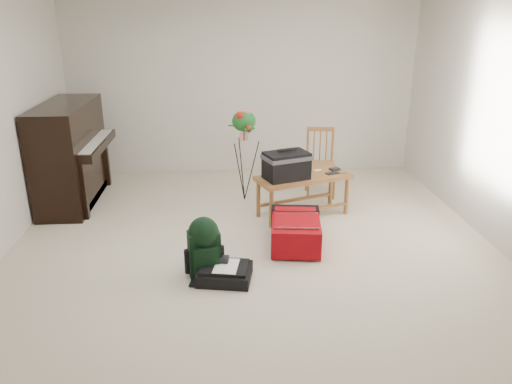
{
  "coord_description": "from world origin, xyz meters",
  "views": [
    {
      "loc": [
        -0.27,
        -4.51,
        2.34
      ],
      "look_at": [
        0.04,
        0.35,
        0.53
      ],
      "focal_mm": 35.0,
      "sensor_mm": 36.0,
      "label": 1
    }
  ],
  "objects": [
    {
      "name": "black_duffel",
      "position": [
        -0.3,
        -0.51,
        0.07
      ],
      "size": [
        0.53,
        0.46,
        0.2
      ],
      "rotation": [
        0.0,
        0.0,
        -0.17
      ],
      "color": "black",
      "rests_on": "floor"
    },
    {
      "name": "piano",
      "position": [
        -2.19,
        1.6,
        0.6
      ],
      "size": [
        0.71,
        1.5,
        1.25
      ],
      "color": "black",
      "rests_on": "floor"
    },
    {
      "name": "green_backpack",
      "position": [
        -0.48,
        -0.4,
        0.31
      ],
      "size": [
        0.32,
        0.29,
        0.57
      ],
      "rotation": [
        0.0,
        0.0,
        0.2
      ],
      "color": "black",
      "rests_on": "floor"
    },
    {
      "name": "floor",
      "position": [
        0.0,
        0.0,
        0.0
      ],
      "size": [
        5.0,
        5.5,
        0.01
      ],
      "primitive_type": "cube",
      "color": "beige",
      "rests_on": "ground"
    },
    {
      "name": "bench",
      "position": [
        0.48,
        0.94,
        0.6
      ],
      "size": [
        1.19,
        0.8,
        0.85
      ],
      "rotation": [
        0.0,
        0.0,
        0.35
      ],
      "color": "#996232",
      "rests_on": "floor"
    },
    {
      "name": "dining_chair",
      "position": [
        0.96,
        1.64,
        0.43
      ],
      "size": [
        0.41,
        0.41,
        0.88
      ],
      "rotation": [
        0.0,
        0.0,
        -0.09
      ],
      "color": "#996232",
      "rests_on": "floor"
    },
    {
      "name": "flower_stand",
      "position": [
        -0.03,
        1.51,
        0.58
      ],
      "size": [
        0.44,
        0.44,
        1.19
      ],
      "rotation": [
        0.0,
        0.0,
        -0.2
      ],
      "color": "black",
      "rests_on": "floor"
    },
    {
      "name": "red_suitcase",
      "position": [
        0.44,
        0.19,
        0.17
      ],
      "size": [
        0.57,
        0.79,
        0.31
      ],
      "rotation": [
        0.0,
        0.0,
        -0.12
      ],
      "color": "#9E0608",
      "rests_on": "floor"
    },
    {
      "name": "wall_back",
      "position": [
        0.0,
        2.75,
        1.25
      ],
      "size": [
        5.0,
        0.04,
        2.5
      ],
      "primitive_type": "cube",
      "color": "beige",
      "rests_on": "floor"
    }
  ]
}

